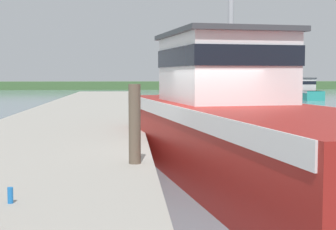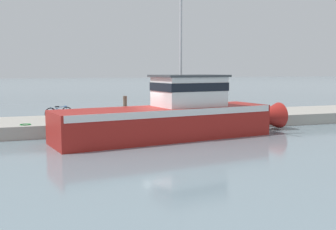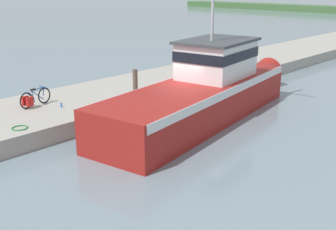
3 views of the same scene
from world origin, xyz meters
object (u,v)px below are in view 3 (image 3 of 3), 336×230
(mooring_post, at_px, (135,85))
(water_bottle_by_bike, at_px, (61,105))
(bicycle_touring, at_px, (33,99))
(fishing_boat_main, at_px, (207,89))

(mooring_post, distance_m, water_bottle_by_bike, 3.37)
(bicycle_touring, distance_m, water_bottle_by_bike, 1.27)
(water_bottle_by_bike, bearing_deg, bicycle_touring, -141.62)
(bicycle_touring, relative_size, mooring_post, 1.14)
(bicycle_touring, height_order, water_bottle_by_bike, bicycle_touring)
(fishing_boat_main, relative_size, water_bottle_by_bike, 68.36)
(mooring_post, bearing_deg, fishing_boat_main, 43.97)
(fishing_boat_main, relative_size, bicycle_touring, 8.45)
(bicycle_touring, height_order, mooring_post, mooring_post)
(bicycle_touring, distance_m, mooring_post, 4.51)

